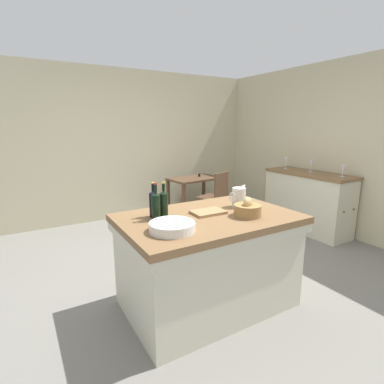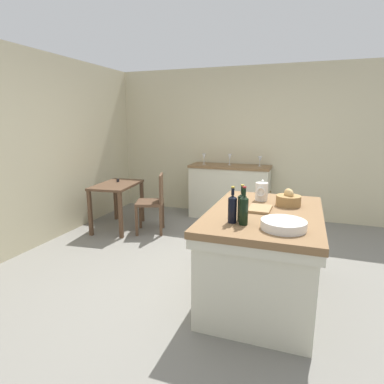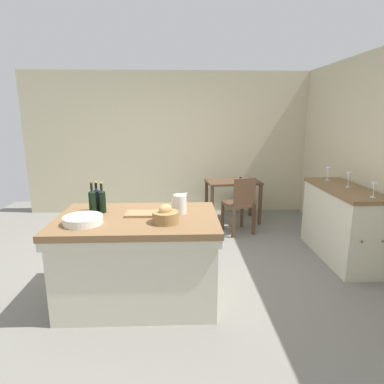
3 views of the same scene
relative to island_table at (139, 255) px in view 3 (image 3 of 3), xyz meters
name	(u,v)px [view 3 (image 3 of 3)]	position (x,y,z in m)	size (l,w,h in m)	color
ground_plane	(165,273)	(0.23, 0.53, -0.47)	(6.76, 6.76, 0.00)	slate
wall_back	(170,144)	(0.23, 3.13, 0.83)	(5.32, 0.12, 2.60)	beige
island_table	(139,255)	(0.00, 0.00, 0.00)	(1.55, 1.01, 0.87)	brown
side_cabinet	(341,223)	(2.49, 0.90, 0.00)	(0.52, 1.40, 0.94)	brown
writing_desk	(233,187)	(1.33, 2.44, 0.14)	(0.96, 0.66, 0.77)	#513826
wooden_chair	(240,203)	(1.35, 1.82, 0.03)	(0.51, 0.51, 0.91)	#513826
pitcher	(180,204)	(0.41, 0.09, 0.50)	(0.17, 0.13, 0.23)	silver
wash_bowl	(83,220)	(-0.46, -0.19, 0.44)	(0.35, 0.35, 0.07)	silver
bread_basket	(166,216)	(0.28, -0.19, 0.46)	(0.24, 0.24, 0.17)	olive
cutting_board	(141,214)	(0.03, 0.05, 0.41)	(0.29, 0.20, 0.02)	#99754C
wine_bottle_dark	(102,200)	(-0.36, 0.15, 0.53)	(0.07, 0.07, 0.31)	black
wine_bottle_amber	(97,199)	(-0.43, 0.22, 0.52)	(0.07, 0.07, 0.30)	black
wine_bottle_green	(92,201)	(-0.45, 0.12, 0.53)	(0.07, 0.07, 0.31)	black
wine_glass_far_left	(374,187)	(2.55, 0.40, 0.58)	(0.07, 0.07, 0.17)	white
wine_glass_left	(349,177)	(2.53, 0.92, 0.60)	(0.07, 0.07, 0.19)	white
wine_glass_middle	(328,171)	(2.47, 1.37, 0.59)	(0.07, 0.07, 0.19)	white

